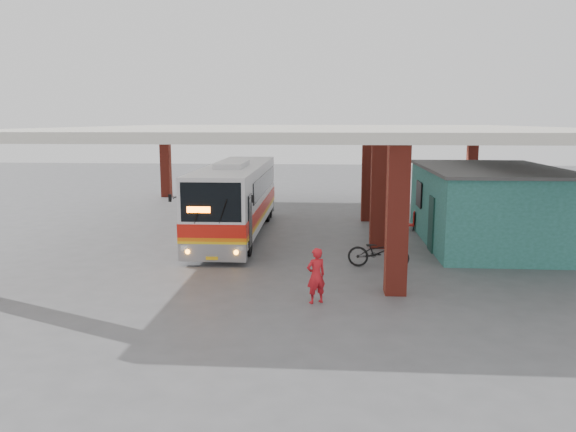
# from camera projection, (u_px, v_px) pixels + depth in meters

# --- Properties ---
(ground) EXTENTS (90.00, 90.00, 0.00)m
(ground) POSITION_uv_depth(u_px,v_px,m) (297.00, 265.00, 19.39)
(ground) COLOR #515154
(ground) RESTS_ON ground
(brick_columns) EXTENTS (20.10, 21.60, 4.35)m
(brick_columns) POSITION_uv_depth(u_px,v_px,m) (337.00, 186.00, 23.84)
(brick_columns) COLOR maroon
(brick_columns) RESTS_ON ground
(canopy_roof) EXTENTS (21.00, 23.00, 0.30)m
(canopy_roof) POSITION_uv_depth(u_px,v_px,m) (317.00, 130.00, 24.99)
(canopy_roof) COLOR beige
(canopy_roof) RESTS_ON brick_columns
(shop_building) EXTENTS (5.20, 8.20, 3.11)m
(shop_building) POSITION_uv_depth(u_px,v_px,m) (489.00, 205.00, 22.53)
(shop_building) COLOR #2C6F5D
(shop_building) RESTS_ON ground
(coach_bus) EXTENTS (2.47, 11.22, 3.26)m
(coach_bus) POSITION_uv_depth(u_px,v_px,m) (236.00, 198.00, 24.26)
(coach_bus) COLOR silver
(coach_bus) RESTS_ON ground
(motorcycle) EXTENTS (2.14, 0.97, 1.09)m
(motorcycle) POSITION_uv_depth(u_px,v_px,m) (378.00, 252.00, 19.01)
(motorcycle) COLOR black
(motorcycle) RESTS_ON ground
(pedestrian) EXTENTS (0.67, 0.60, 1.55)m
(pedestrian) POSITION_uv_depth(u_px,v_px,m) (316.00, 276.00, 15.25)
(pedestrian) COLOR red
(pedestrian) RESTS_ON ground
(red_chair) EXTENTS (0.54, 0.54, 0.86)m
(red_chair) POSITION_uv_depth(u_px,v_px,m) (412.00, 222.00, 25.45)
(red_chair) COLOR red
(red_chair) RESTS_ON ground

